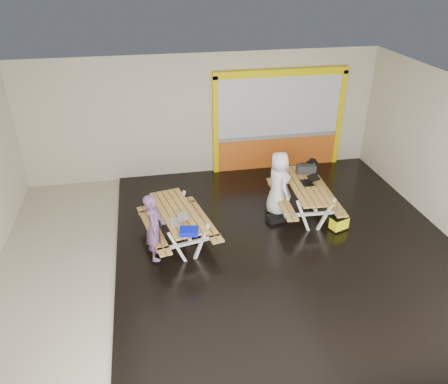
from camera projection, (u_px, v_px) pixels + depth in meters
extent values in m
cube|color=beige|center=(232.00, 251.00, 9.62)|extent=(10.00, 8.00, 0.01)
cube|color=white|center=(233.00, 95.00, 7.93)|extent=(10.00, 8.00, 0.01)
cube|color=beige|center=(203.00, 116.00, 12.22)|extent=(10.00, 0.01, 3.50)
cube|color=beige|center=(299.00, 328.00, 5.33)|extent=(10.00, 0.01, 3.50)
cube|color=black|center=(286.00, 244.00, 9.81)|extent=(7.50, 7.98, 0.05)
cube|color=orange|center=(277.00, 152.00, 13.12)|extent=(3.60, 0.12, 1.00)
cube|color=gray|center=(278.00, 136.00, 12.86)|extent=(3.60, 0.14, 0.10)
cube|color=silver|center=(279.00, 106.00, 12.43)|extent=(3.60, 0.08, 1.72)
cube|color=#FAE100|center=(215.00, 127.00, 12.35)|extent=(0.14, 0.16, 2.90)
cube|color=#FAE100|center=(339.00, 119.00, 12.96)|extent=(0.14, 0.16, 2.90)
cube|color=#FAE100|center=(282.00, 73.00, 11.95)|extent=(3.88, 0.16, 0.20)
cube|color=#C69345|center=(164.00, 215.00, 9.43)|extent=(0.56, 2.04, 0.04)
cube|color=#C69345|center=(171.00, 213.00, 9.48)|extent=(0.56, 2.04, 0.04)
cube|color=#C69345|center=(177.00, 212.00, 9.53)|extent=(0.56, 2.04, 0.04)
cube|color=#C69345|center=(184.00, 211.00, 9.58)|extent=(0.56, 2.04, 0.04)
cube|color=#C69345|center=(190.00, 209.00, 9.63)|extent=(0.56, 2.04, 0.04)
cube|color=white|center=(177.00, 248.00, 8.99)|extent=(0.38, 0.14, 0.82)
cube|color=white|center=(201.00, 242.00, 9.17)|extent=(0.38, 0.14, 0.82)
cube|color=white|center=(189.00, 243.00, 9.06)|extent=(1.39, 0.36, 0.06)
cube|color=white|center=(189.00, 232.00, 8.93)|extent=(0.69, 0.21, 0.06)
cube|color=white|center=(157.00, 211.00, 10.25)|extent=(0.38, 0.14, 0.82)
cube|color=white|center=(179.00, 207.00, 10.43)|extent=(0.38, 0.14, 0.82)
cube|color=white|center=(168.00, 208.00, 10.31)|extent=(1.39, 0.36, 0.06)
cube|color=white|center=(167.00, 198.00, 10.19)|extent=(0.69, 0.21, 0.06)
cube|color=white|center=(178.00, 220.00, 9.63)|extent=(0.42, 1.66, 0.06)
cube|color=#C69345|center=(150.00, 230.00, 9.46)|extent=(0.55, 2.03, 0.04)
cube|color=#C69345|center=(156.00, 228.00, 9.51)|extent=(0.55, 2.03, 0.04)
cube|color=#C69345|center=(199.00, 219.00, 9.85)|extent=(0.55, 2.03, 0.04)
cube|color=#C69345|center=(205.00, 218.00, 9.90)|extent=(0.55, 2.03, 0.04)
cube|color=#C69345|center=(294.00, 186.00, 10.55)|extent=(0.24, 2.13, 0.04)
cube|color=#C69345|center=(300.00, 185.00, 10.57)|extent=(0.24, 2.13, 0.04)
cube|color=#C69345|center=(306.00, 185.00, 10.59)|extent=(0.24, 2.13, 0.04)
cube|color=#C69345|center=(311.00, 185.00, 10.61)|extent=(0.24, 2.13, 0.04)
cube|color=#C69345|center=(317.00, 184.00, 10.62)|extent=(0.24, 2.13, 0.04)
cube|color=white|center=(303.00, 216.00, 10.04)|extent=(0.40, 0.08, 0.85)
cube|color=white|center=(326.00, 214.00, 10.10)|extent=(0.40, 0.08, 0.85)
cube|color=white|center=(315.00, 214.00, 10.05)|extent=(1.46, 0.14, 0.06)
cube|color=white|center=(316.00, 203.00, 9.91)|extent=(0.72, 0.10, 0.06)
cube|color=white|center=(285.00, 184.00, 11.44)|extent=(0.40, 0.08, 0.85)
cube|color=white|center=(305.00, 183.00, 11.50)|extent=(0.40, 0.08, 0.85)
cube|color=white|center=(295.00, 182.00, 11.45)|extent=(1.46, 0.14, 0.06)
cube|color=white|center=(296.00, 172.00, 11.31)|extent=(0.72, 0.10, 0.06)
cube|color=white|center=(305.00, 193.00, 10.69)|extent=(0.15, 1.74, 0.06)
cube|color=#C69345|center=(279.00, 198.00, 10.66)|extent=(0.23, 2.13, 0.04)
cube|color=#C69345|center=(284.00, 198.00, 10.68)|extent=(0.23, 2.13, 0.04)
cube|color=#C69345|center=(324.00, 195.00, 10.80)|extent=(0.23, 2.13, 0.04)
cube|color=#C69345|center=(330.00, 194.00, 10.82)|extent=(0.23, 2.13, 0.04)
imported|color=#6A4671|center=(154.00, 227.00, 8.90)|extent=(0.43, 0.59, 1.50)
imported|color=white|center=(278.00, 184.00, 10.52)|extent=(0.65, 0.87, 1.63)
cube|color=silver|center=(176.00, 222.00, 9.12)|extent=(0.24, 0.34, 0.02)
cube|color=silver|center=(183.00, 217.00, 9.08)|extent=(0.23, 0.34, 0.07)
cube|color=silver|center=(183.00, 217.00, 9.08)|extent=(0.19, 0.30, 0.05)
cube|color=black|center=(307.00, 183.00, 10.62)|extent=(0.26, 0.36, 0.02)
cube|color=black|center=(314.00, 178.00, 10.58)|extent=(0.24, 0.36, 0.07)
cube|color=silver|center=(313.00, 178.00, 10.58)|extent=(0.20, 0.32, 0.06)
cube|color=#0611BF|center=(189.00, 231.00, 8.73)|extent=(0.41, 0.32, 0.11)
cube|color=black|center=(306.00, 169.00, 11.09)|extent=(0.50, 0.29, 0.21)
cylinder|color=black|center=(306.00, 163.00, 11.01)|extent=(0.36, 0.07, 0.03)
cube|color=black|center=(312.00, 168.00, 11.58)|extent=(0.27, 0.18, 0.37)
cylinder|color=black|center=(313.00, 161.00, 11.48)|extent=(0.18, 0.18, 0.09)
cube|color=black|center=(275.00, 218.00, 10.57)|extent=(0.43, 0.36, 0.14)
cube|color=black|center=(338.00, 228.00, 10.27)|extent=(0.48, 0.39, 0.04)
cube|color=#F2F10B|center=(339.00, 223.00, 10.19)|extent=(0.46, 0.37, 0.31)
cube|color=black|center=(340.00, 217.00, 10.11)|extent=(0.48, 0.39, 0.03)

